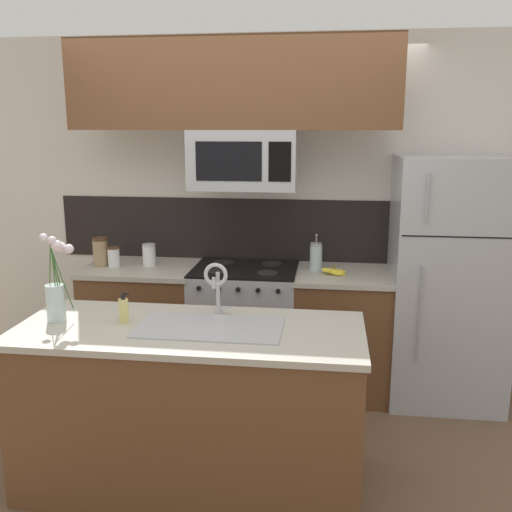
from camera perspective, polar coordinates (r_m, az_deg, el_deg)
ground_plane at (r=3.71m, az=-3.22°, el=-18.63°), size 10.00×10.00×0.00m
rear_partition at (r=4.44m, az=3.45°, el=4.61°), size 5.20×0.10×2.60m
splash_band at (r=4.44m, az=-0.49°, el=2.67°), size 3.05×0.01×0.48m
back_counter_left at (r=4.49m, az=-11.10°, el=-6.63°), size 0.84×0.65×0.91m
back_counter_right at (r=4.27m, az=8.54°, el=-7.56°), size 0.70×0.65×0.91m
stove_range at (r=4.31m, az=-1.08°, el=-7.14°), size 0.76×0.64×0.93m
microwave at (r=4.04m, az=-1.20°, el=9.60°), size 0.74×0.40×0.41m
upper_cabinet_band at (r=4.02m, az=-2.33°, el=16.77°), size 2.24×0.34×0.60m
refrigerator at (r=4.25m, az=18.56°, el=-2.35°), size 0.78×0.74×1.74m
storage_jar_tall at (r=4.42m, az=-15.30°, el=0.40°), size 0.11×0.11×0.22m
storage_jar_medium at (r=4.38m, az=-14.05°, el=-0.07°), size 0.09×0.09×0.15m
storage_jar_short at (r=4.36m, az=-10.64°, el=0.13°), size 0.10×0.10×0.17m
banana_bunch at (r=4.07m, az=7.76°, el=-1.54°), size 0.19×0.15×0.08m
french_press at (r=4.17m, az=6.02°, el=-0.05°), size 0.09×0.09×0.27m
island_counter at (r=3.21m, az=-6.48°, el=-14.73°), size 1.83×0.75×0.91m
kitchen_sink at (r=3.03m, az=-4.59°, el=-8.43°), size 0.76×0.40×0.16m
sink_faucet at (r=3.12m, az=-3.92°, el=-2.57°), size 0.14×0.14×0.31m
dish_soap_bottle at (r=3.14m, az=-13.09°, el=-5.30°), size 0.06×0.05×0.16m
flower_vase at (r=3.24m, az=-19.35°, el=-3.49°), size 0.21×0.14×0.47m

